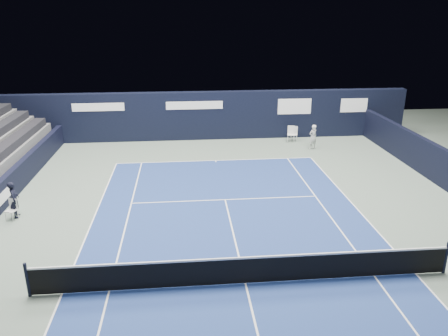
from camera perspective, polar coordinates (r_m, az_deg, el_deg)
The scene contains 10 objects.
ground at distance 15.56m, azimuth 1.76°, elevation -10.71°, with size 48.00×48.00×0.00m, color slate.
court_surface at distance 13.88m, azimuth 2.82°, elevation -14.84°, with size 10.97×23.77×0.01m, color navy.
folding_chair_back_a at distance 28.67m, azimuth 9.17°, elevation 4.78°, with size 0.52×0.54×0.94m.
folding_chair_back_b at distance 28.43m, azimuth 8.75°, elevation 4.58°, with size 0.54×0.53×1.02m.
line_judge_chair at distance 19.47m, azimuth -25.95°, elevation -4.71°, with size 0.49×0.48×0.86m.
line_judge at distance 19.53m, azimuth -25.70°, elevation -3.73°, with size 0.55×0.36×1.52m, color black.
court_markings at distance 13.88m, azimuth 2.82°, elevation -14.82°, with size 11.03×23.83×0.00m.
tennis_net at distance 13.60m, azimuth 2.85°, elevation -13.09°, with size 12.90×0.10×1.10m.
back_sponsor_wall at distance 28.57m, azimuth -1.83°, elevation 6.88°, with size 26.00×0.63×3.10m.
tennis_player at distance 27.08m, azimuth 11.54°, elevation 4.02°, with size 0.64×0.89×1.49m.
Camera 1 is at (-1.75, -11.31, 7.86)m, focal length 35.00 mm.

